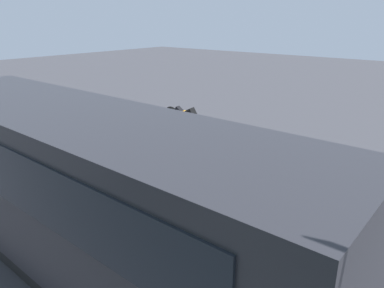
# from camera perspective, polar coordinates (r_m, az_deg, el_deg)

# --- Properties ---
(ground_plane) EXTENTS (80.00, 80.00, 0.00)m
(ground_plane) POSITION_cam_1_polar(r_m,az_deg,el_deg) (11.60, 1.07, -5.53)
(ground_plane) COLOR #38383D
(tour_bus) EXTENTS (10.32, 2.69, 3.25)m
(tour_bus) POSITION_cam_1_polar(r_m,az_deg,el_deg) (7.44, -16.76, -7.13)
(tour_bus) COLOR #26262B
(tour_bus) RESTS_ON ground_plane
(spectator_far_left) EXTENTS (0.58, 0.34, 1.78)m
(spectator_far_left) POSITION_cam_1_polar(r_m,az_deg,el_deg) (8.68, 6.77, -6.75)
(spectator_far_left) COLOR black
(spectator_far_left) RESTS_ON ground_plane
(spectator_left) EXTENTS (0.58, 0.34, 1.73)m
(spectator_left) POSITION_cam_1_polar(r_m,az_deg,el_deg) (9.24, 2.25, -5.25)
(spectator_left) COLOR black
(spectator_left) RESTS_ON ground_plane
(spectator_centre) EXTENTS (0.57, 0.33, 1.69)m
(spectator_centre) POSITION_cam_1_polar(r_m,az_deg,el_deg) (9.76, -2.95, -4.06)
(spectator_centre) COLOR black
(spectator_centre) RESTS_ON ground_plane
(spectator_right) EXTENTS (0.57, 0.33, 1.66)m
(spectator_right) POSITION_cam_1_polar(r_m,az_deg,el_deg) (10.38, -7.67, -2.84)
(spectator_right) COLOR #473823
(spectator_right) RESTS_ON ground_plane
(spectator_far_right) EXTENTS (0.58, 0.36, 1.78)m
(spectator_far_right) POSITION_cam_1_polar(r_m,az_deg,el_deg) (11.10, -12.54, -1.21)
(spectator_far_right) COLOR black
(spectator_far_right) RESTS_ON ground_plane
(parked_motorcycle_silver) EXTENTS (2.05, 0.61, 0.99)m
(parked_motorcycle_silver) POSITION_cam_1_polar(r_m,az_deg,el_deg) (11.25, -15.98, -4.44)
(parked_motorcycle_silver) COLOR black
(parked_motorcycle_silver) RESTS_ON ground_plane
(stunt_motorcycle) EXTENTS (2.07, 0.65, 1.55)m
(stunt_motorcycle) POSITION_cam_1_polar(r_m,az_deg,el_deg) (14.57, -0.73, 3.68)
(stunt_motorcycle) COLOR black
(stunt_motorcycle) RESTS_ON ground_plane
(bay_line_a) EXTENTS (0.14, 4.73, 0.01)m
(bay_line_a) POSITION_cam_1_polar(r_m,az_deg,el_deg) (11.95, 16.33, -5.58)
(bay_line_a) COLOR white
(bay_line_a) RESTS_ON ground_plane
(bay_line_b) EXTENTS (0.13, 3.89, 0.01)m
(bay_line_b) POSITION_cam_1_polar(r_m,az_deg,el_deg) (13.14, 5.26, -2.56)
(bay_line_b) COLOR white
(bay_line_b) RESTS_ON ground_plane
(bay_line_c) EXTENTS (0.14, 4.59, 0.01)m
(bay_line_c) POSITION_cam_1_polar(r_m,az_deg,el_deg) (14.76, -3.64, -0.06)
(bay_line_c) COLOR white
(bay_line_c) RESTS_ON ground_plane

